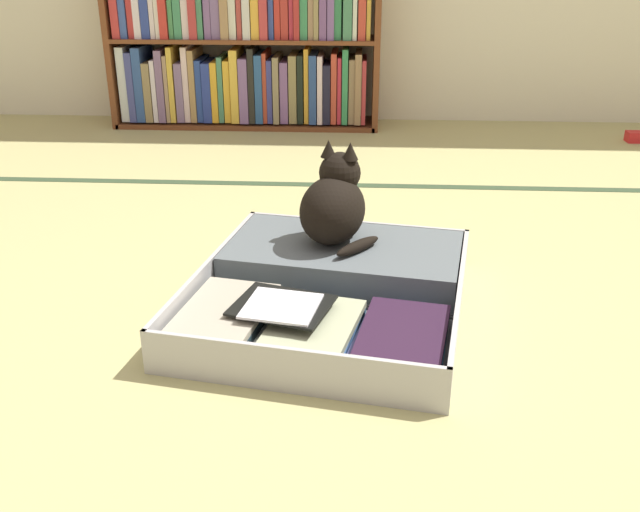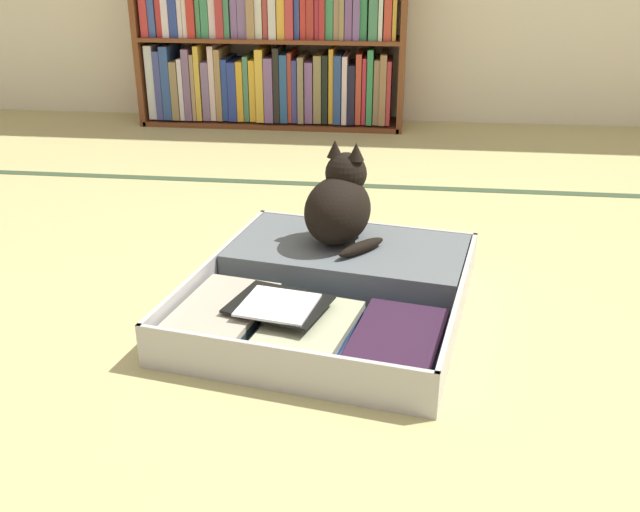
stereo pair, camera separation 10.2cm
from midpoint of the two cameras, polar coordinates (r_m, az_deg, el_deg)
The scene contains 6 objects.
ground_plane at distance 1.72m, azimuth -2.99°, elevation -7.13°, with size 10.00×10.00×0.00m, color tan.
tatami_border at distance 2.85m, azimuth -0.35°, elevation 5.73°, with size 4.80×0.05×0.00m.
bookshelf at distance 3.79m, azimuth -6.98°, elevation 16.53°, with size 1.37×0.29×0.88m.
open_suitcase at distance 1.89m, azimuth -0.56°, elevation -2.48°, with size 0.80×0.88×0.11m.
black_cat at distance 1.98m, azimuth -0.26°, elevation 4.11°, with size 0.26×0.28×0.28m.
small_red_pouch at distance 3.78m, azimuth 23.35°, elevation 8.74°, with size 0.10×0.07×0.05m.
Camera 1 is at (0.12, -1.47, 0.88)m, focal length 39.96 mm.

